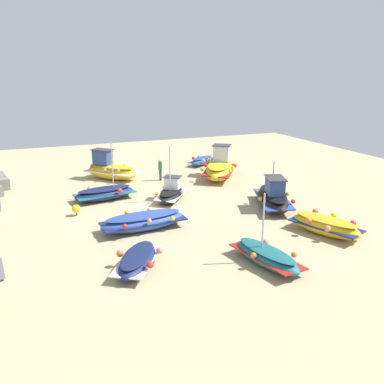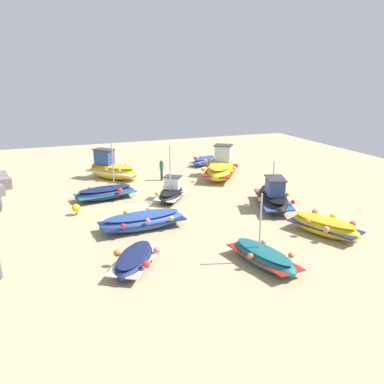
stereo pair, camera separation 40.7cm
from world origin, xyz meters
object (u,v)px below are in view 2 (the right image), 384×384
at_px(fishing_boat_1, 112,169).
at_px(fishing_boat_5, 221,168).
at_px(fishing_boat_3, 142,221).
at_px(fishing_boat_0, 325,226).
at_px(fishing_boat_6, 105,193).
at_px(fishing_boat_4, 264,257).
at_px(mooring_buoy_0, 76,208).
at_px(person_walking, 162,168).
at_px(fishing_boat_2, 135,260).
at_px(fishing_boat_7, 172,193).
at_px(fishing_boat_8, 273,197).
at_px(fishing_boat_9, 204,161).

relative_size(fishing_boat_1, fishing_boat_5, 0.81).
bearing_deg(fishing_boat_3, fishing_boat_5, -140.10).
xyz_separation_m(fishing_boat_0, fishing_boat_3, (4.46, 9.11, -0.02)).
bearing_deg(fishing_boat_6, fishing_boat_4, 102.02).
relative_size(fishing_boat_1, mooring_buoy_0, 6.33).
bearing_deg(person_walking, fishing_boat_6, 75.11).
distance_m(fishing_boat_1, fishing_boat_2, 16.60).
bearing_deg(fishing_boat_7, fishing_boat_3, -178.62).
relative_size(fishing_boat_4, fishing_boat_5, 0.75).
bearing_deg(fishing_boat_5, fishing_boat_3, 169.26).
relative_size(fishing_boat_1, person_walking, 2.57).
bearing_deg(person_walking, fishing_boat_7, 120.75).
bearing_deg(fishing_boat_5, person_walking, 112.70).
height_order(fishing_boat_8, person_walking, fishing_boat_8).
height_order(fishing_boat_0, fishing_boat_6, fishing_boat_6).
relative_size(fishing_boat_5, fishing_boat_6, 1.25).
relative_size(fishing_boat_3, person_walking, 2.88).
xyz_separation_m(fishing_boat_4, fishing_boat_6, (12.86, 5.10, 0.05)).
distance_m(fishing_boat_4, fishing_boat_9, 21.21).
distance_m(fishing_boat_1, fishing_boat_6, 5.75).
bearing_deg(fishing_boat_3, fishing_boat_8, 179.44).
bearing_deg(fishing_boat_5, fishing_boat_7, 161.53).
bearing_deg(person_walking, fishing_boat_3, 107.85).
bearing_deg(fishing_boat_8, fishing_boat_5, -160.15).
bearing_deg(fishing_boat_7, fishing_boat_2, -171.10).
bearing_deg(fishing_boat_1, fishing_boat_8, 174.03).
height_order(fishing_boat_3, fishing_boat_5, fishing_boat_5).
xyz_separation_m(fishing_boat_1, mooring_buoy_0, (-8.14, 3.78, -0.37)).
bearing_deg(fishing_boat_4, person_walking, 169.13).
bearing_deg(fishing_boat_9, fishing_boat_6, 2.88).
xyz_separation_m(fishing_boat_0, fishing_boat_1, (16.45, 8.59, 0.29)).
bearing_deg(fishing_boat_5, fishing_boat_2, 176.34).
xyz_separation_m(fishing_boat_4, fishing_boat_7, (11.01, 0.81, 0.11)).
distance_m(fishing_boat_0, fishing_boat_1, 18.56).
bearing_deg(fishing_boat_2, fishing_boat_6, -150.72).
relative_size(fishing_boat_8, fishing_boat_9, 1.57).
xyz_separation_m(fishing_boat_5, fishing_boat_9, (5.05, -0.62, -0.42)).
bearing_deg(fishing_boat_1, fishing_boat_0, 164.78).
bearing_deg(mooring_buoy_0, fishing_boat_6, -40.92).
relative_size(fishing_boat_7, fishing_boat_9, 1.15).
bearing_deg(fishing_boat_5, fishing_boat_0, -145.42).
xyz_separation_m(fishing_boat_2, mooring_buoy_0, (8.33, 1.72, 0.05)).
relative_size(fishing_boat_2, fishing_boat_5, 0.68).
bearing_deg(fishing_boat_4, fishing_boat_5, 151.44).
bearing_deg(fishing_boat_6, mooring_buoy_0, 39.46).
bearing_deg(fishing_boat_7, fishing_boat_0, -110.41).
xyz_separation_m(fishing_boat_1, fishing_boat_5, (-3.00, -8.65, 0.03)).
bearing_deg(fishing_boat_2, fishing_boat_9, -179.33).
relative_size(fishing_boat_6, fishing_boat_7, 1.14).
relative_size(fishing_boat_1, fishing_boat_7, 1.16).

